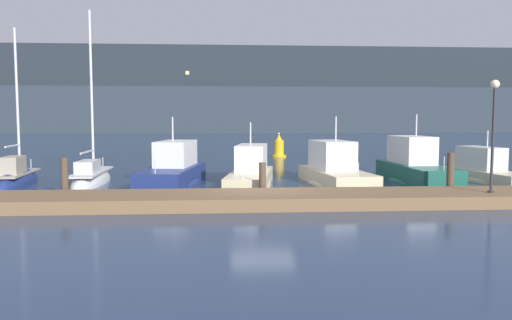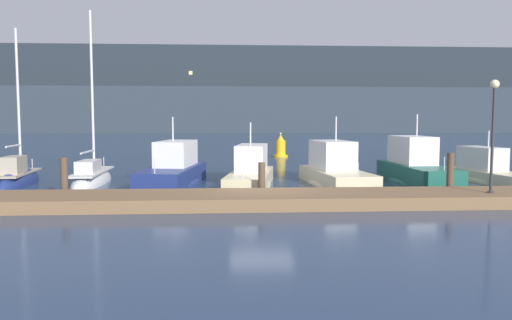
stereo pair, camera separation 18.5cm
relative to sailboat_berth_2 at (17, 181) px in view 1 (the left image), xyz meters
name	(u,v)px [view 1 (the left image)]	position (x,y,z in m)	size (l,w,h in m)	color
ground_plane	(263,198)	(11.37, -5.00, -0.14)	(400.00, 400.00, 0.00)	navy
dock	(266,199)	(11.37, -6.61, 0.08)	(38.59, 2.80, 0.45)	brown
mooring_pile_1	(65,179)	(3.75, -4.96, 0.68)	(0.28, 0.28, 1.65)	#4C3D2D
mooring_pile_2	(262,180)	(11.37, -4.96, 0.57)	(0.28, 0.28, 1.42)	#4C3D2D
mooring_pile_3	(450,174)	(18.99, -4.96, 0.74)	(0.28, 0.28, 1.77)	#4C3D2D
sailboat_berth_2	(17,181)	(0.00, 0.00, 0.00)	(1.71, 5.12, 8.20)	navy
sailboat_berth_3	(92,181)	(3.48, 0.00, -0.02)	(1.57, 5.90, 9.01)	white
motorboat_berth_4	(173,177)	(7.45, -0.54, 0.22)	(3.22, 7.17, 3.81)	navy
motorboat_berth_5	(250,180)	(11.10, -1.38, 0.15)	(2.92, 6.86, 3.61)	beige
motorboat_berth_6	(335,176)	(15.18, -1.06, 0.24)	(3.03, 6.59, 3.76)	beige
motorboat_berth_7	(415,173)	(19.28, -0.59, 0.31)	(2.32, 6.87, 3.84)	#195647
motorboat_berth_8	(486,176)	(22.93, -0.57, 0.12)	(2.65, 5.95, 3.13)	beige
channel_buoy	(279,148)	(14.41, 15.92, 0.60)	(1.20, 1.20, 1.98)	gold
dock_lamppost	(494,118)	(19.55, -7.04, 3.03)	(0.32, 0.32, 4.07)	#2D2D33
hillside_backdrop	(235,94)	(12.86, 93.33, 8.71)	(240.00, 23.00, 19.22)	#232B33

